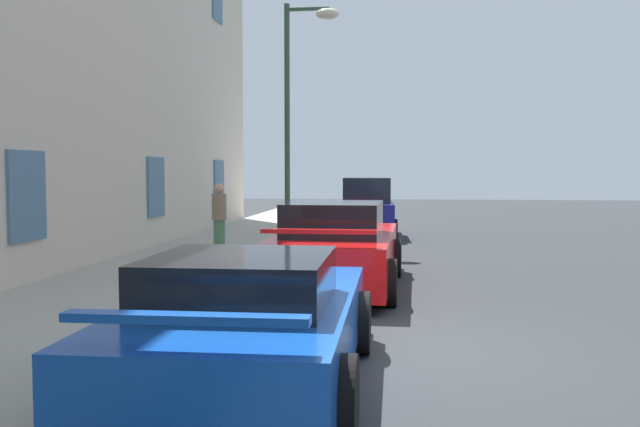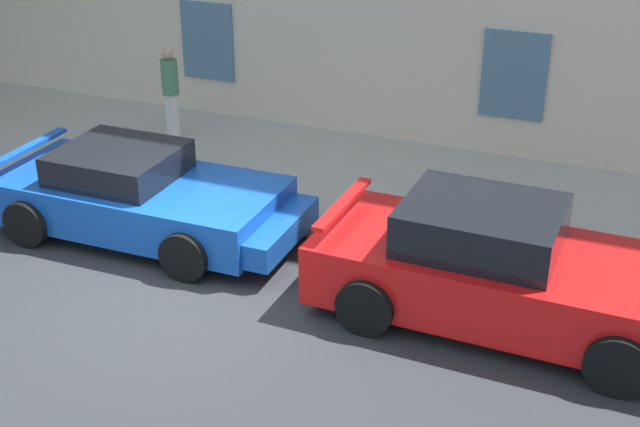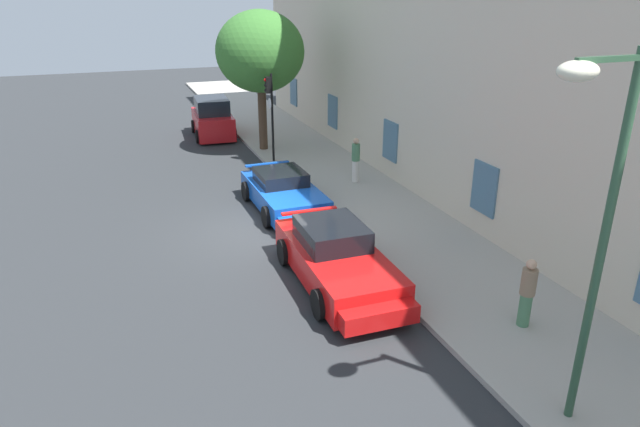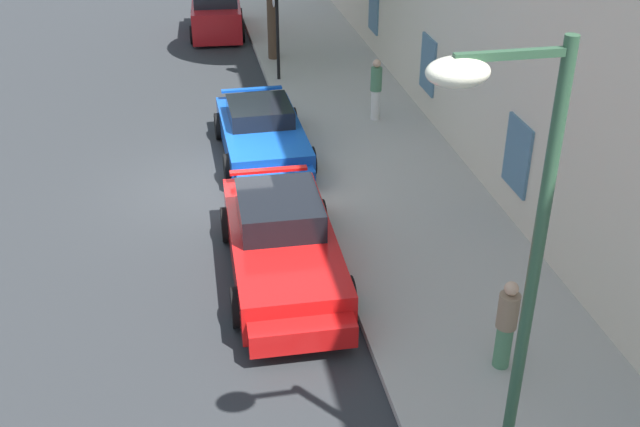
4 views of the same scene
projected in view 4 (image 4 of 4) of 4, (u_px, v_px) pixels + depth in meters
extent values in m
plane|color=#2B2D30|center=(214.00, 186.00, 17.98)|extent=(80.00, 80.00, 0.00)
cube|color=#A8A399|center=(384.00, 169.00, 18.62)|extent=(60.00, 3.97, 0.14)
cube|color=slate|center=(374.00, 9.00, 25.78)|extent=(1.10, 0.06, 1.50)
cube|color=slate|center=(428.00, 65.00, 20.72)|extent=(1.10, 0.06, 1.50)
cube|color=slate|center=(517.00, 156.00, 15.66)|extent=(1.10, 0.06, 1.50)
cube|color=#144CB2|center=(262.00, 136.00, 19.20)|extent=(4.19, 1.97, 0.65)
cube|color=black|center=(260.00, 111.00, 19.20)|extent=(1.69, 1.56, 0.43)
cube|color=#144CB2|center=(273.00, 171.00, 17.67)|extent=(1.27, 1.78, 0.36)
cube|color=#144CB2|center=(252.00, 89.00, 20.57)|extent=(0.18, 1.63, 0.06)
cylinder|color=black|center=(310.00, 161.00, 18.35)|extent=(0.69, 0.25, 0.69)
cylinder|color=black|center=(229.00, 168.00, 18.01)|extent=(0.69, 0.25, 0.69)
cylinder|color=black|center=(291.00, 121.00, 20.56)|extent=(0.69, 0.25, 0.69)
cylinder|color=black|center=(220.00, 126.00, 20.22)|extent=(0.69, 0.25, 0.69)
cube|color=red|center=(282.00, 248.00, 14.50)|extent=(4.68, 2.00, 0.77)
cube|color=black|center=(279.00, 209.00, 14.48)|extent=(1.89, 1.56, 0.54)
cube|color=red|center=(298.00, 317.00, 12.79)|extent=(1.43, 1.78, 0.42)
cube|color=red|center=(269.00, 170.00, 16.04)|extent=(0.19, 1.63, 0.06)
cylinder|color=black|center=(347.00, 296.00, 13.50)|extent=(0.72, 0.25, 0.72)
cylinder|color=black|center=(238.00, 307.00, 13.22)|extent=(0.72, 0.25, 0.72)
cylinder|color=black|center=(319.00, 217.00, 15.98)|extent=(0.72, 0.25, 0.72)
cylinder|color=black|center=(227.00, 224.00, 15.70)|extent=(0.72, 0.25, 0.72)
cube|color=red|center=(217.00, 17.00, 28.51)|extent=(3.85, 1.99, 1.09)
cylinder|color=black|center=(194.00, 18.00, 29.55)|extent=(0.67, 0.24, 0.65)
cylinder|color=black|center=(240.00, 17.00, 29.74)|extent=(0.67, 0.24, 0.65)
cylinder|color=black|center=(193.00, 35.00, 27.60)|extent=(0.67, 0.24, 0.65)
cylinder|color=black|center=(242.00, 33.00, 27.80)|extent=(0.67, 0.24, 0.65)
cylinder|color=#473323|center=(273.00, 12.00, 25.13)|extent=(0.38, 0.38, 3.10)
cylinder|color=black|center=(277.00, 21.00, 23.17)|extent=(0.10, 0.10, 3.67)
cylinder|color=white|center=(273.00, 0.00, 22.84)|extent=(0.44, 0.02, 0.44)
cylinder|color=#2D5138|center=(527.00, 313.00, 8.35)|extent=(0.14, 0.14, 6.14)
cube|color=#2D5138|center=(513.00, 54.00, 6.83)|extent=(0.08, 1.10, 0.08)
ellipsoid|color=#EAE5C6|center=(458.00, 72.00, 6.81)|extent=(0.44, 0.60, 0.28)
cylinder|color=#4C7F59|center=(503.00, 346.00, 12.05)|extent=(0.37, 0.37, 0.77)
cylinder|color=#8C7259|center=(508.00, 311.00, 11.72)|extent=(0.46, 0.46, 0.59)
sphere|color=tan|center=(512.00, 288.00, 11.52)|extent=(0.22, 0.22, 0.22)
cylinder|color=silver|center=(375.00, 105.00, 20.99)|extent=(0.30, 0.30, 0.83)
cylinder|color=#4C7F59|center=(376.00, 79.00, 20.63)|extent=(0.37, 0.37, 0.64)
sphere|color=tan|center=(377.00, 63.00, 20.42)|extent=(0.22, 0.22, 0.22)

